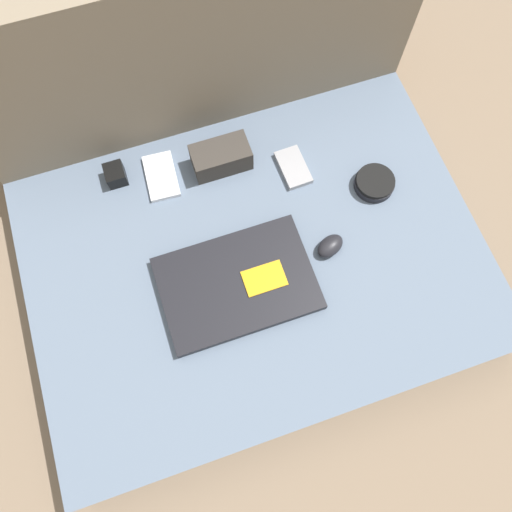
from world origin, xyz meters
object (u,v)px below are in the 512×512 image
Objects in this scene: phone_black at (293,168)px; speaker_puck at (375,183)px; computer_mouse at (330,246)px; charger_brick at (115,175)px; phone_silver at (161,176)px; camera_pouch at (222,157)px; laptop at (237,284)px.

speaker_puck is at bearing -34.15° from phone_black.
charger_brick is (-0.41, 0.33, 0.00)m from computer_mouse.
phone_silver is 0.15m from camera_pouch.
laptop is at bearing 160.69° from computer_mouse.
computer_mouse is at bearing 4.00° from laptop.
computer_mouse reaches higher than phone_silver.
charger_brick reaches higher than phone_black.
charger_brick is at bearing 170.34° from camera_pouch.
phone_silver is at bearing 175.33° from camera_pouch.
phone_silver is 0.92× the size of camera_pouch.
speaker_puck is 0.89× the size of phone_black.
phone_silver is 0.31m from phone_black.
camera_pouch is at bearing 151.98° from speaker_puck.
computer_mouse is at bearing -90.22° from phone_black.
phone_black reaches higher than phone_silver.
speaker_puck is (0.16, 0.11, -0.00)m from computer_mouse.
laptop is 3.14× the size of phone_black.
phone_silver is (-0.09, 0.31, -0.01)m from laptop.
computer_mouse is at bearing -38.47° from charger_brick.
charger_brick is at bearing 162.80° from phone_black.
phone_black is (-0.16, 0.10, -0.01)m from speaker_puck.
speaker_puck is 0.36m from camera_pouch.
laptop is 0.32m from phone_black.
phone_black is 2.03× the size of charger_brick.
phone_black is 0.42m from charger_brick.
laptop is 4.22× the size of computer_mouse.
phone_black is at bearing 47.20° from laptop.
phone_black is at bearing -10.84° from phone_silver.
speaker_puck reaches higher than phone_black.
camera_pouch is 2.62× the size of charger_brick.
charger_brick is at bearing 118.90° from laptop.
computer_mouse reaches higher than phone_black.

